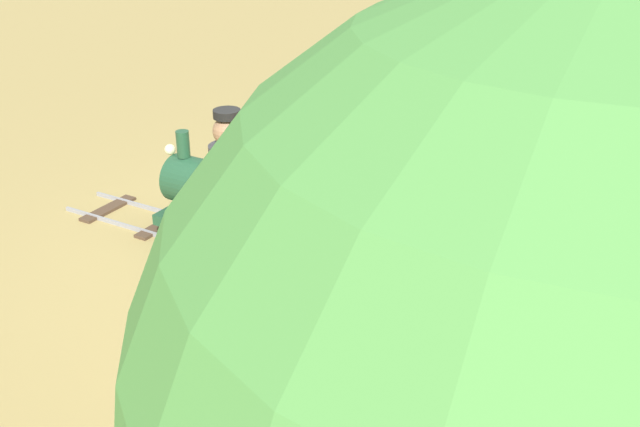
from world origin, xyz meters
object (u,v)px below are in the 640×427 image
(conductor_person, at_px, (231,195))
(park_bench, at_px, (513,159))
(passenger_car, at_px, (422,253))
(oak_tree_near, at_px, (561,420))
(locomotive, at_px, (237,200))

(conductor_person, relative_size, park_bench, 1.19)
(passenger_car, xyz_separation_m, oak_tree_near, (-3.69, -1.80, 1.81))
(conductor_person, relative_size, oak_tree_near, 0.51)
(locomotive, xyz_separation_m, oak_tree_near, (-3.69, -3.57, 1.75))
(passenger_car, distance_m, park_bench, 2.37)
(conductor_person, xyz_separation_m, oak_tree_near, (-2.90, -3.04, 1.28))
(passenger_car, xyz_separation_m, conductor_person, (-0.79, 1.24, 0.53))
(locomotive, relative_size, oak_tree_near, 0.45)
(passenger_car, bearing_deg, locomotive, 90.00)
(oak_tree_near, bearing_deg, park_bench, 16.60)
(passenger_car, relative_size, conductor_person, 1.23)
(park_bench, relative_size, oak_tree_near, 0.43)
(passenger_car, height_order, conductor_person, conductor_person)
(locomotive, height_order, conductor_person, conductor_person)
(oak_tree_near, bearing_deg, conductor_person, 46.35)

